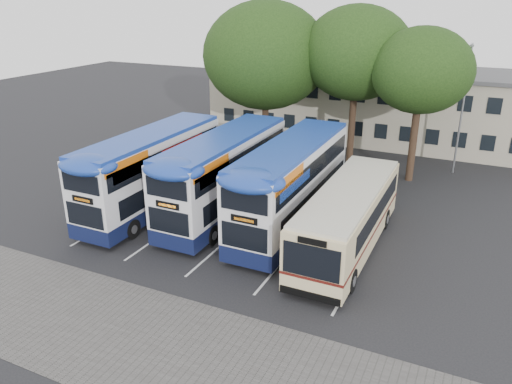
{
  "coord_description": "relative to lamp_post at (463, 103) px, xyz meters",
  "views": [
    {
      "loc": [
        7.67,
        -17.04,
        12.12
      ],
      "look_at": [
        -2.75,
        5.0,
        2.4
      ],
      "focal_mm": 35.0,
      "sensor_mm": 36.0,
      "label": 1
    }
  ],
  "objects": [
    {
      "name": "bus_dd_mid",
      "position": [
        -11.46,
        -13.38,
        -2.47
      ],
      "size": [
        2.76,
        11.38,
        4.74
      ],
      "color": "#10173B",
      "rests_on": "ground"
    },
    {
      "name": "lamp_post",
      "position": [
        0.0,
        0.0,
        0.0
      ],
      "size": [
        0.25,
        1.05,
        9.06
      ],
      "color": "gray",
      "rests_on": "ground"
    },
    {
      "name": "tree_right",
      "position": [
        -2.63,
        -2.91,
        2.41
      ],
      "size": [
        6.54,
        6.54,
        10.3
      ],
      "color": "black",
      "rests_on": "ground"
    },
    {
      "name": "bus_dd_left",
      "position": [
        -15.64,
        -14.59,
        -2.49
      ],
      "size": [
        2.74,
        11.3,
        4.71
      ],
      "color": "#10173B",
      "rests_on": "ground"
    },
    {
      "name": "ground",
      "position": [
        -6.0,
        -19.97,
        -5.08
      ],
      "size": [
        120.0,
        120.0,
        0.0
      ],
      "primitive_type": "plane",
      "color": "black",
      "rests_on": "ground"
    },
    {
      "name": "tree_left",
      "position": [
        -14.03,
        -2.09,
        2.73
      ],
      "size": [
        9.38,
        9.38,
        11.81
      ],
      "color": "black",
      "rests_on": "ground"
    },
    {
      "name": "depot_building",
      "position": [
        -6.0,
        7.02,
        -1.93
      ],
      "size": [
        32.4,
        8.4,
        6.2
      ],
      "color": "#A7A287",
      "rests_on": "ground"
    },
    {
      "name": "bay_lines",
      "position": [
        -9.75,
        -14.97,
        -5.08
      ],
      "size": [
        14.12,
        11.0,
        0.01
      ],
      "color": "silver",
      "rests_on": "ground"
    },
    {
      "name": "bus_dd_right",
      "position": [
        -7.4,
        -13.27,
        -2.45
      ],
      "size": [
        2.78,
        11.48,
        4.78
      ],
      "color": "#10173B",
      "rests_on": "ground"
    },
    {
      "name": "tree_mid",
      "position": [
        -7.35,
        -1.3,
        3.14
      ],
      "size": [
        7.76,
        7.76,
        11.54
      ],
      "color": "black",
      "rests_on": "ground"
    },
    {
      "name": "bus_single",
      "position": [
        -3.83,
        -14.56,
        -3.21
      ],
      "size": [
        2.82,
        11.07,
        3.3
      ],
      "color": "beige",
      "rests_on": "ground"
    },
    {
      "name": "paving_strip",
      "position": [
        -8.0,
        -24.97,
        -5.08
      ],
      "size": [
        40.0,
        6.0,
        0.01
      ],
      "primitive_type": "cube",
      "color": "#595654",
      "rests_on": "ground"
    }
  ]
}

